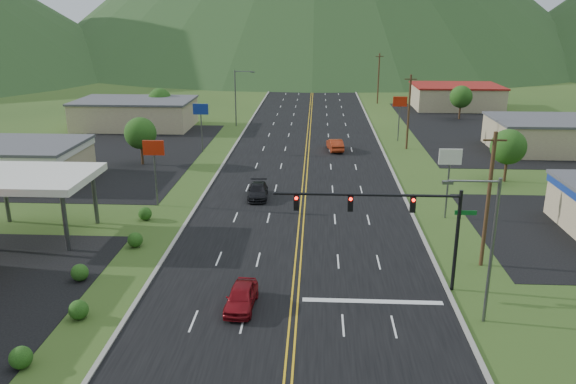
{
  "coord_description": "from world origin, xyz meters",
  "views": [
    {
      "loc": [
        1.26,
        -20.45,
        17.78
      ],
      "look_at": [
        -0.9,
        20.86,
        4.5
      ],
      "focal_mm": 35.0,
      "sensor_mm": 36.0,
      "label": 1
    }
  ],
  "objects_px": {
    "car_dark_mid": "(258,191)",
    "gas_canopy": "(29,179)",
    "streetlight_east": "(487,242)",
    "streetlight_west": "(237,94)",
    "car_red_near": "(241,297)",
    "car_red_far": "(335,145)",
    "traffic_signal": "(396,214)"
  },
  "relations": [
    {
      "from": "streetlight_east",
      "to": "streetlight_west",
      "type": "distance_m",
      "value": 64.21
    },
    {
      "from": "traffic_signal",
      "to": "streetlight_west",
      "type": "relative_size",
      "value": 1.46
    },
    {
      "from": "traffic_signal",
      "to": "car_red_far",
      "type": "xyz_separation_m",
      "value": [
        -2.76,
        39.4,
        -4.54
      ]
    },
    {
      "from": "streetlight_east",
      "to": "car_dark_mid",
      "type": "relative_size",
      "value": 1.89
    },
    {
      "from": "gas_canopy",
      "to": "car_red_near",
      "type": "relative_size",
      "value": 2.31
    },
    {
      "from": "car_red_far",
      "to": "traffic_signal",
      "type": "bearing_deg",
      "value": 85.89
    },
    {
      "from": "car_red_near",
      "to": "traffic_signal",
      "type": "bearing_deg",
      "value": 20.94
    },
    {
      "from": "car_red_near",
      "to": "car_red_far",
      "type": "xyz_separation_m",
      "value": [
        7.04,
        42.58,
        0.06
      ]
    },
    {
      "from": "streetlight_east",
      "to": "car_red_far",
      "type": "distance_m",
      "value": 44.25
    },
    {
      "from": "gas_canopy",
      "to": "car_red_far",
      "type": "bearing_deg",
      "value": 50.66
    },
    {
      "from": "car_dark_mid",
      "to": "car_red_far",
      "type": "relative_size",
      "value": 0.99
    },
    {
      "from": "streetlight_west",
      "to": "car_red_far",
      "type": "distance_m",
      "value": 23.07
    },
    {
      "from": "car_dark_mid",
      "to": "gas_canopy",
      "type": "bearing_deg",
      "value": -151.62
    },
    {
      "from": "streetlight_east",
      "to": "car_red_near",
      "type": "relative_size",
      "value": 2.08
    },
    {
      "from": "streetlight_east",
      "to": "streetlight_west",
      "type": "xyz_separation_m",
      "value": [
        -22.86,
        60.0,
        0.0
      ]
    },
    {
      "from": "traffic_signal",
      "to": "streetlight_west",
      "type": "bearing_deg",
      "value": 107.97
    },
    {
      "from": "streetlight_east",
      "to": "gas_canopy",
      "type": "bearing_deg",
      "value": 160.12
    },
    {
      "from": "streetlight_east",
      "to": "car_red_far",
      "type": "xyz_separation_m",
      "value": [
        -7.45,
        43.39,
        -4.39
      ]
    },
    {
      "from": "traffic_signal",
      "to": "car_red_near",
      "type": "height_order",
      "value": "traffic_signal"
    },
    {
      "from": "streetlight_east",
      "to": "car_red_far",
      "type": "height_order",
      "value": "streetlight_east"
    },
    {
      "from": "traffic_signal",
      "to": "car_dark_mid",
      "type": "height_order",
      "value": "traffic_signal"
    },
    {
      "from": "car_red_near",
      "to": "car_dark_mid",
      "type": "height_order",
      "value": "car_red_near"
    },
    {
      "from": "car_dark_mid",
      "to": "streetlight_east",
      "type": "bearing_deg",
      "value": -58.54
    },
    {
      "from": "gas_canopy",
      "to": "car_red_near",
      "type": "bearing_deg",
      "value": -30.91
    },
    {
      "from": "streetlight_west",
      "to": "traffic_signal",
      "type": "bearing_deg",
      "value": -72.03
    },
    {
      "from": "streetlight_east",
      "to": "car_red_near",
      "type": "distance_m",
      "value": 15.18
    },
    {
      "from": "streetlight_east",
      "to": "streetlight_west",
      "type": "bearing_deg",
      "value": 110.86
    },
    {
      "from": "car_red_near",
      "to": "car_dark_mid",
      "type": "distance_m",
      "value": 21.96
    },
    {
      "from": "traffic_signal",
      "to": "gas_canopy",
      "type": "bearing_deg",
      "value": 164.3
    },
    {
      "from": "streetlight_east",
      "to": "gas_canopy",
      "type": "xyz_separation_m",
      "value": [
        -33.18,
        12.0,
        -0.31
      ]
    },
    {
      "from": "car_red_far",
      "to": "car_red_near",
      "type": "bearing_deg",
      "value": 72.5
    },
    {
      "from": "traffic_signal",
      "to": "car_red_far",
      "type": "distance_m",
      "value": 39.76
    }
  ]
}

